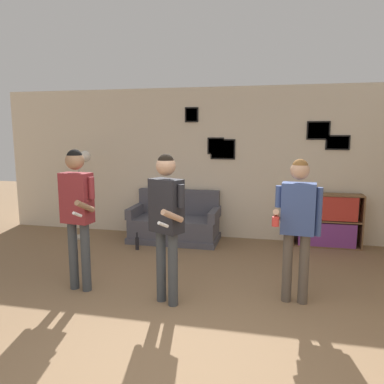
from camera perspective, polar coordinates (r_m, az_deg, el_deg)
ground_plane at (r=3.47m, az=-3.76°, el=-24.26°), size 20.00×20.00×0.00m
wall_back at (r=6.77m, az=5.52°, el=4.33°), size 8.73×0.08×2.70m
couch at (r=6.70m, az=-2.60°, el=-4.91°), size 1.56×0.80×0.87m
bookshelf at (r=6.69m, az=19.87°, el=-4.09°), size 1.11×0.30×0.90m
floor_lamp at (r=6.98m, az=-16.88°, el=3.03°), size 0.48×0.28×1.59m
person_player_foreground_left at (r=4.64m, az=-17.15°, el=-1.88°), size 0.50×0.50×1.72m
person_player_foreground_center at (r=4.09m, az=-3.96°, el=-3.28°), size 0.45×0.58×1.68m
person_watcher_holding_cup at (r=4.27m, az=15.81°, el=-3.62°), size 0.53×0.40×1.63m
bottle_on_floor at (r=6.26m, az=-8.36°, el=-7.69°), size 0.06×0.06×0.29m
drinking_cup at (r=6.58m, az=18.62°, el=0.22°), size 0.09×0.09×0.10m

